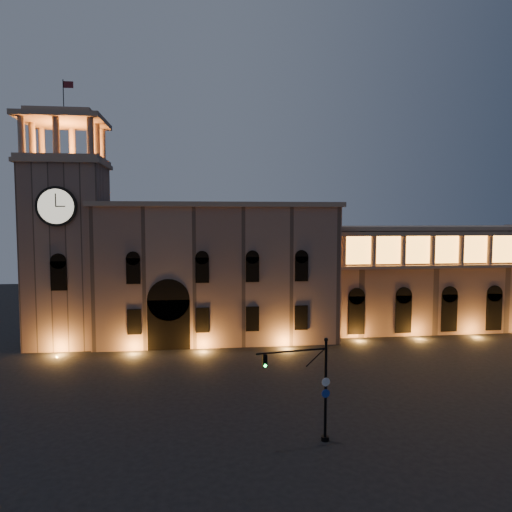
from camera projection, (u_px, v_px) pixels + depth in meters
name	position (u px, v px, depth m)	size (l,w,h in m)	color
ground	(251.00, 394.00, 44.50)	(160.00, 160.00, 0.00)	black
government_building	(216.00, 271.00, 65.26)	(30.80, 12.80, 17.60)	#816254
clock_tower	(68.00, 244.00, 61.79)	(9.80, 9.80, 32.40)	#816254
colonnade_wing	(454.00, 276.00, 71.49)	(40.60, 11.50, 14.50)	#7C5D4F
traffic_light	(314.00, 388.00, 34.68)	(5.33, 1.25, 7.40)	black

